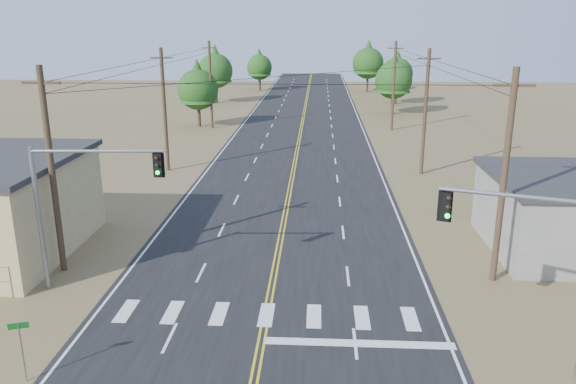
{
  "coord_description": "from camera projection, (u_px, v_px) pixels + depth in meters",
  "views": [
    {
      "loc": [
        2.08,
        -13.02,
        11.72
      ],
      "look_at": [
        0.55,
        14.45,
        3.5
      ],
      "focal_mm": 35.0,
      "sensor_mm": 36.0,
      "label": 1
    }
  ],
  "objects": [
    {
      "name": "tree_right_mid",
      "position": [
        397.0,
        71.0,
        85.25
      ],
      "size": [
        4.92,
        4.92,
        8.2
      ],
      "color": "#3F2D1E",
      "rests_on": "ground"
    },
    {
      "name": "utility_pole_right_near",
      "position": [
        504.0,
        177.0,
        25.38
      ],
      "size": [
        1.8,
        0.3,
        10.0
      ],
      "color": "#4C3826",
      "rests_on": "ground"
    },
    {
      "name": "utility_pole_right_far",
      "position": [
        394.0,
        85.0,
        63.64
      ],
      "size": [
        1.8,
        0.3,
        10.0
      ],
      "color": "#4C3826",
      "rests_on": "ground"
    },
    {
      "name": "tree_left_near",
      "position": [
        198.0,
        85.0,
        65.96
      ],
      "size": [
        4.78,
        4.78,
        7.96
      ],
      "color": "#3F2D1E",
      "rests_on": "ground"
    },
    {
      "name": "street_sign",
      "position": [
        21.0,
        342.0,
        18.81
      ],
      "size": [
        0.64,
        0.24,
        2.23
      ],
      "rotation": [
        0.0,
        0.0,
        0.32
      ],
      "color": "gray",
      "rests_on": "ground"
    },
    {
      "name": "utility_pole_left_far",
      "position": [
        211.0,
        84.0,
        64.76
      ],
      "size": [
        1.8,
        0.3,
        10.0
      ],
      "color": "#4C3826",
      "rests_on": "ground"
    },
    {
      "name": "utility_pole_left_near",
      "position": [
        52.0,
        170.0,
        26.49
      ],
      "size": [
        1.8,
        0.3,
        10.0
      ],
      "color": "#4C3826",
      "rests_on": "ground"
    },
    {
      "name": "signal_mast_left",
      "position": [
        75.0,
        194.0,
        24.73
      ],
      "size": [
        5.86,
        0.55,
        6.67
      ],
      "rotation": [
        0.0,
        0.0,
        0.05
      ],
      "color": "gray",
      "rests_on": "ground"
    },
    {
      "name": "road",
      "position": [
        292.0,
        178.0,
        44.62
      ],
      "size": [
        15.0,
        200.0,
        0.02
      ],
      "primitive_type": "cube",
      "color": "black",
      "rests_on": "ground"
    },
    {
      "name": "tree_right_near",
      "position": [
        394.0,
        76.0,
        75.14
      ],
      "size": [
        4.96,
        4.96,
        8.27
      ],
      "color": "#3F2D1E",
      "rests_on": "ground"
    },
    {
      "name": "tree_left_far",
      "position": [
        259.0,
        65.0,
        102.79
      ],
      "size": [
        4.6,
        4.6,
        7.67
      ],
      "color": "#3F2D1E",
      "rests_on": "ground"
    },
    {
      "name": "tree_left_mid",
      "position": [
        215.0,
        67.0,
        86.3
      ],
      "size": [
        5.32,
        5.32,
        8.87
      ],
      "color": "#3F2D1E",
      "rests_on": "ground"
    },
    {
      "name": "tree_right_far",
      "position": [
        368.0,
        60.0,
        100.51
      ],
      "size": [
        5.54,
        5.54,
        9.23
      ],
      "color": "#3F2D1E",
      "rests_on": "ground"
    },
    {
      "name": "signal_mast_right",
      "position": [
        546.0,
        257.0,
        18.39
      ],
      "size": [
        4.94,
        1.74,
        6.55
      ],
      "rotation": [
        0.0,
        0.0,
        -0.31
      ],
      "color": "gray",
      "rests_on": "ground"
    },
    {
      "name": "utility_pole_right_mid",
      "position": [
        425.0,
        111.0,
        44.51
      ],
      "size": [
        1.8,
        0.3,
        10.0
      ],
      "color": "#4C3826",
      "rests_on": "ground"
    },
    {
      "name": "utility_pole_left_mid",
      "position": [
        165.0,
        109.0,
        45.63
      ],
      "size": [
        1.8,
        0.3,
        10.0
      ],
      "color": "#4C3826",
      "rests_on": "ground"
    }
  ]
}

